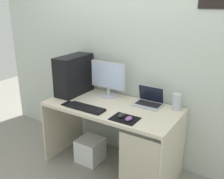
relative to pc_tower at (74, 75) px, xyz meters
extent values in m
plane|color=gray|center=(0.59, -0.09, -0.98)|extent=(8.00, 8.00, 0.00)
cube|color=beige|center=(0.59, 0.30, 0.32)|extent=(4.00, 0.04, 2.60)
cube|color=beige|center=(0.59, -0.09, -0.25)|extent=(1.43, 0.70, 0.03)
cube|color=beige|center=(-0.12, -0.09, -0.62)|extent=(0.02, 0.70, 0.72)
cube|color=beige|center=(1.29, -0.09, -0.62)|extent=(0.02, 0.70, 0.72)
cube|color=beige|center=(1.08, -0.43, -0.59)|extent=(0.40, 0.01, 0.57)
cube|color=black|center=(0.00, 0.00, 0.00)|extent=(0.22, 0.49, 0.46)
cylinder|color=#B7BCC6|center=(0.40, 0.13, -0.22)|extent=(0.21, 0.21, 0.01)
cylinder|color=#B7BCC6|center=(0.40, 0.13, -0.17)|extent=(0.04, 0.04, 0.09)
cube|color=#B7BCC6|center=(0.40, 0.12, 0.03)|extent=(0.44, 0.02, 0.31)
cube|color=#B2C6EA|center=(0.40, 0.11, 0.03)|extent=(0.41, 0.00, 0.28)
cube|color=#B7BCC6|center=(0.91, 0.11, -0.22)|extent=(0.30, 0.21, 0.01)
cube|color=black|center=(0.91, 0.13, -0.21)|extent=(0.26, 0.13, 0.00)
cube|color=#B7BCC6|center=(0.91, 0.19, -0.12)|extent=(0.30, 0.05, 0.19)
cube|color=black|center=(0.91, 0.19, -0.12)|extent=(0.28, 0.04, 0.17)
cylinder|color=#B7BCC6|center=(1.20, 0.17, -0.14)|extent=(0.09, 0.09, 0.17)
cube|color=black|center=(0.41, -0.31, -0.22)|extent=(0.42, 0.14, 0.02)
cube|color=black|center=(0.87, -0.30, -0.23)|extent=(0.26, 0.20, 0.00)
ellipsoid|color=#232326|center=(0.82, -0.29, -0.21)|extent=(0.06, 0.10, 0.03)
ellipsoid|color=#8C4C99|center=(0.92, -0.32, -0.21)|extent=(0.06, 0.10, 0.03)
cube|color=black|center=(0.15, -0.31, -0.22)|extent=(0.07, 0.13, 0.01)
cube|color=white|center=(0.31, -0.13, -0.84)|extent=(0.28, 0.28, 0.28)
camera|label=1|loc=(1.94, -2.23, 0.83)|focal=41.32mm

